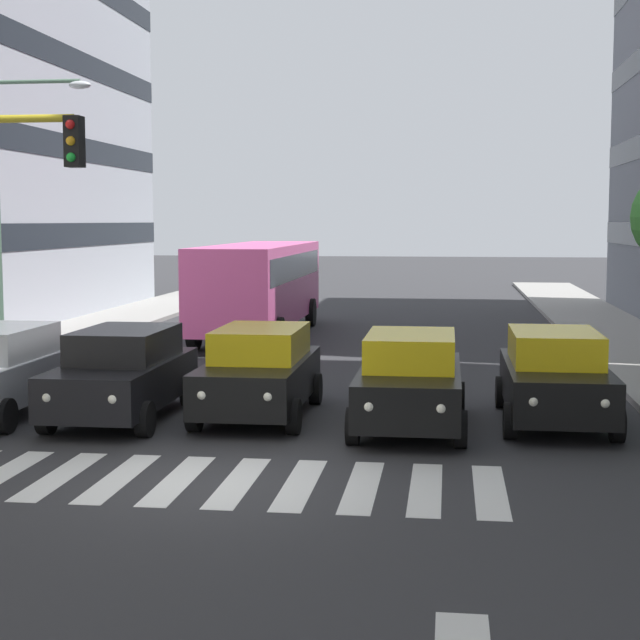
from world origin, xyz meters
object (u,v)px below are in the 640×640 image
car_3 (123,373)px  car_1 (410,380)px  car_0 (555,376)px  street_lamp_right (12,191)px  bus_behind_traffic (260,279)px  car_2 (260,371)px

car_3 → car_1: bearing=178.9°
car_0 → car_1: 2.77m
car_0 → street_lamp_right: (12.82, -4.90, 3.62)m
car_0 → car_3: 8.14m
car_1 → car_3: bearing=-1.1°
car_1 → car_3: same height
car_3 → bus_behind_traffic: bus_behind_traffic is taller
car_1 → car_2: size_ratio=1.00×
car_3 → street_lamp_right: bearing=-49.9°
car_1 → car_2: 3.00m
car_2 → bus_behind_traffic: (2.54, -13.08, 0.97)m
car_2 → bus_behind_traffic: bearing=-79.0°
bus_behind_traffic → car_2: bearing=101.0°
car_3 → street_lamp_right: street_lamp_right is taller
car_1 → street_lamp_right: street_lamp_right is taller
street_lamp_right → car_0: bearing=159.1°
car_0 → car_3: bearing=4.8°
street_lamp_right → car_2: bearing=145.3°
car_0 → car_2: 5.58m
bus_behind_traffic → street_lamp_right: bearing=59.7°
car_0 → bus_behind_traffic: bus_behind_traffic is taller
car_0 → car_1: size_ratio=1.00×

